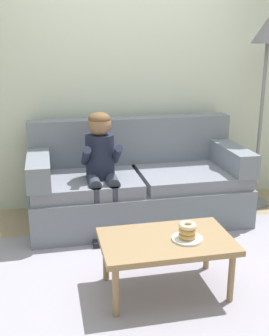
% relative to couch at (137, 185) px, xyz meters
% --- Properties ---
extents(ground, '(10.00, 10.00, 0.00)m').
position_rel_couch_xyz_m(ground, '(0.00, -0.85, -0.35)').
color(ground, '#9E896B').
extents(wall_back, '(8.00, 0.10, 2.80)m').
position_rel_couch_xyz_m(wall_back, '(0.00, 0.55, 1.05)').
color(wall_back, beige).
rests_on(wall_back, ground).
extents(area_rug, '(2.77, 1.79, 0.01)m').
position_rel_couch_xyz_m(area_rug, '(0.00, -1.10, -0.34)').
color(area_rug, '#9993A3').
rests_on(area_rug, ground).
extents(couch, '(2.04, 0.90, 0.96)m').
position_rel_couch_xyz_m(couch, '(0.00, 0.00, 0.00)').
color(couch, slate).
rests_on(couch, ground).
extents(coffee_table, '(0.90, 0.55, 0.41)m').
position_rel_couch_xyz_m(coffee_table, '(-0.08, -1.29, 0.02)').
color(coffee_table, '#937551').
rests_on(coffee_table, ground).
extents(person_child, '(0.34, 0.58, 1.10)m').
position_rel_couch_xyz_m(person_child, '(-0.37, -0.21, 0.32)').
color(person_child, '#1E2338').
rests_on(person_child, ground).
extents(plate, '(0.21, 0.21, 0.01)m').
position_rel_couch_xyz_m(plate, '(0.05, -1.33, 0.07)').
color(plate, white).
rests_on(plate, coffee_table).
extents(donut, '(0.16, 0.16, 0.04)m').
position_rel_couch_xyz_m(donut, '(0.05, -1.33, 0.09)').
color(donut, tan).
rests_on(donut, plate).
extents(donut_second, '(0.15, 0.15, 0.04)m').
position_rel_couch_xyz_m(donut_second, '(0.05, -1.33, 0.13)').
color(donut_second, tan).
rests_on(donut_second, donut).
extents(donut_third, '(0.14, 0.14, 0.04)m').
position_rel_couch_xyz_m(donut_third, '(0.05, -1.33, 0.17)').
color(donut_third, beige).
rests_on(donut_third, donut_second).
extents(toy_controller, '(0.23, 0.09, 0.05)m').
position_rel_couch_xyz_m(toy_controller, '(0.47, -0.80, -0.32)').
color(toy_controller, '#339E56').
rests_on(toy_controller, ground).
extents(floor_lamp, '(0.33, 0.33, 1.93)m').
position_rel_couch_xyz_m(floor_lamp, '(1.32, 0.11, 1.25)').
color(floor_lamp, slate).
rests_on(floor_lamp, ground).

